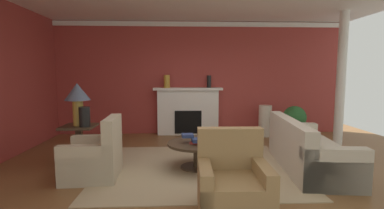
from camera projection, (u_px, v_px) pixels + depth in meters
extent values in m
plane|color=brown|center=(208.00, 171.00, 4.68)|extent=(9.61, 9.61, 0.00)
cube|color=#9E3833|center=(197.00, 78.00, 7.56)|extent=(7.99, 0.12, 2.98)
cube|color=white|center=(197.00, 24.00, 7.33)|extent=(7.99, 0.08, 0.12)
cube|color=tan|center=(197.00, 168.00, 4.82)|extent=(3.27, 2.77, 0.01)
cube|color=white|center=(188.00, 112.00, 7.44)|extent=(1.60, 0.25, 1.19)
cube|color=black|center=(188.00, 121.00, 7.45)|extent=(0.70, 0.26, 0.60)
cube|color=white|center=(188.00, 89.00, 7.35)|extent=(1.80, 0.35, 0.06)
cube|color=beige|center=(309.00, 156.00, 4.76)|extent=(1.11, 2.18, 0.45)
cube|color=beige|center=(289.00, 131.00, 4.73)|extent=(0.41, 2.11, 0.40)
cube|color=beige|center=(335.00, 170.00, 3.81)|extent=(0.92, 0.29, 0.62)
cube|color=beige|center=(293.00, 138.00, 5.69)|extent=(0.92, 0.29, 0.62)
cube|color=#C1B293|center=(92.00, 164.00, 4.35)|extent=(0.83, 0.83, 0.44)
cube|color=#C1B293|center=(112.00, 133.00, 4.33)|extent=(0.19, 0.81, 0.51)
cube|color=#C1B293|center=(97.00, 153.00, 4.67)|extent=(0.81, 0.17, 0.60)
cube|color=#C1B293|center=(86.00, 166.00, 4.02)|extent=(0.81, 0.17, 0.60)
cube|color=#9E7A4C|center=(233.00, 196.00, 3.22)|extent=(0.82, 0.82, 0.44)
cube|color=#9E7A4C|center=(230.00, 148.00, 3.48)|extent=(0.80, 0.18, 0.51)
cube|color=#9E7A4C|center=(205.00, 189.00, 3.20)|extent=(0.16, 0.80, 0.60)
cube|color=#9E7A4C|center=(262.00, 189.00, 3.21)|extent=(0.16, 0.80, 0.60)
cylinder|color=#3D2D1E|center=(197.00, 144.00, 4.77)|extent=(1.00, 1.00, 0.04)
cylinder|color=#3D2D1E|center=(197.00, 156.00, 4.79)|extent=(0.12, 0.12, 0.41)
cylinder|color=#3D2D1E|center=(197.00, 167.00, 4.81)|extent=(0.56, 0.56, 0.03)
cube|color=#3D2D1E|center=(79.00, 127.00, 4.98)|extent=(0.56, 0.56, 0.04)
cube|color=#3D2D1E|center=(80.00, 146.00, 5.02)|extent=(0.10, 0.10, 0.66)
cube|color=#3D2D1E|center=(80.00, 163.00, 5.05)|extent=(0.45, 0.45, 0.04)
cylinder|color=#B28E38|center=(78.00, 113.00, 4.95)|extent=(0.18, 0.18, 0.45)
cone|color=#4C566B|center=(77.00, 92.00, 4.91)|extent=(0.44, 0.44, 0.30)
cylinder|color=beige|center=(265.00, 121.00, 7.25)|extent=(0.33, 0.33, 0.80)
cylinder|color=#B7892D|center=(167.00, 81.00, 7.28)|extent=(0.16, 0.16, 0.33)
cylinder|color=black|center=(209.00, 82.00, 7.32)|extent=(0.11, 0.11, 0.32)
cylinder|color=black|center=(85.00, 117.00, 4.84)|extent=(0.18, 0.18, 0.34)
cube|color=maroon|center=(197.00, 143.00, 4.67)|extent=(0.27, 0.22, 0.04)
cube|color=navy|center=(199.00, 140.00, 4.64)|extent=(0.26, 0.21, 0.06)
cube|color=navy|center=(188.00, 136.00, 4.73)|extent=(0.21, 0.20, 0.05)
cylinder|color=#BCB29E|center=(294.00, 133.00, 6.89)|extent=(0.32, 0.32, 0.30)
sphere|color=#28602D|center=(295.00, 117.00, 6.85)|extent=(0.56, 0.56, 0.56)
cylinder|color=white|center=(341.00, 79.00, 6.29)|extent=(0.20, 0.20, 2.98)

